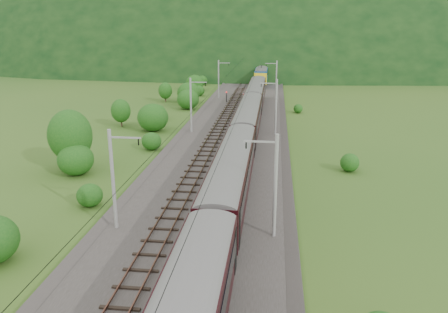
# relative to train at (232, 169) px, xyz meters

# --- Properties ---
(ground) EXTENTS (600.00, 600.00, 0.00)m
(ground) POSITION_rel_train_xyz_m (-2.40, -5.64, -3.67)
(ground) COLOR #2D571B
(ground) RESTS_ON ground
(railbed) EXTENTS (14.00, 220.00, 0.30)m
(railbed) POSITION_rel_train_xyz_m (-2.40, 4.36, -3.52)
(railbed) COLOR #38332D
(railbed) RESTS_ON ground
(track_left) EXTENTS (2.40, 220.00, 0.27)m
(track_left) POSITION_rel_train_xyz_m (-4.80, 4.36, -3.30)
(track_left) COLOR #553124
(track_left) RESTS_ON railbed
(track_right) EXTENTS (2.40, 220.00, 0.27)m
(track_right) POSITION_rel_train_xyz_m (0.00, 4.36, -3.30)
(track_right) COLOR #553124
(track_right) RESTS_ON railbed
(catenary_left) EXTENTS (2.54, 192.28, 8.00)m
(catenary_left) POSITION_rel_train_xyz_m (-8.52, 26.36, 0.83)
(catenary_left) COLOR gray
(catenary_left) RESTS_ON railbed
(catenary_right) EXTENTS (2.54, 192.28, 8.00)m
(catenary_right) POSITION_rel_train_xyz_m (3.72, 26.36, 0.83)
(catenary_right) COLOR gray
(catenary_right) RESTS_ON railbed
(overhead_wires) EXTENTS (4.83, 198.00, 0.03)m
(overhead_wires) POSITION_rel_train_xyz_m (-2.40, 4.36, 3.43)
(overhead_wires) COLOR black
(overhead_wires) RESTS_ON ground
(mountain_main) EXTENTS (504.00, 360.00, 244.00)m
(mountain_main) POSITION_rel_train_xyz_m (-2.40, 254.36, -3.67)
(mountain_main) COLOR black
(mountain_main) RESTS_ON ground
(mountain_ridge) EXTENTS (336.00, 280.00, 132.00)m
(mountain_ridge) POSITION_rel_train_xyz_m (-122.40, 294.36, -3.67)
(mountain_ridge) COLOR black
(mountain_ridge) RESTS_ON ground
(train) EXTENTS (3.12, 172.16, 5.43)m
(train) POSITION_rel_train_xyz_m (0.00, 0.00, 0.00)
(train) COLOR black
(train) RESTS_ON ground
(hazard_post_near) EXTENTS (0.17, 0.17, 1.60)m
(hazard_post_near) POSITION_rel_train_xyz_m (-2.91, 54.61, -2.57)
(hazard_post_near) COLOR red
(hazard_post_near) RESTS_ON railbed
(hazard_post_far) EXTENTS (0.15, 0.15, 1.44)m
(hazard_post_far) POSITION_rel_train_xyz_m (-2.32, 51.71, -2.65)
(hazard_post_far) COLOR red
(hazard_post_far) RESTS_ON railbed
(signal) EXTENTS (0.24, 0.24, 2.16)m
(signal) POSITION_rel_train_xyz_m (-6.22, 52.50, -2.10)
(signal) COLOR black
(signal) RESTS_ON railbed
(vegetation_left) EXTENTS (11.35, 148.11, 6.87)m
(vegetation_left) POSITION_rel_train_xyz_m (-15.88, 19.19, -1.51)
(vegetation_left) COLOR #195015
(vegetation_left) RESTS_ON ground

